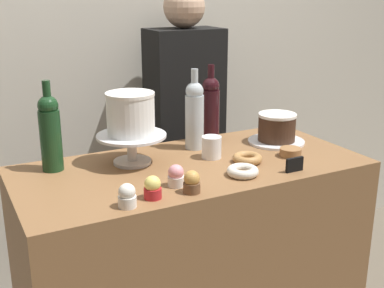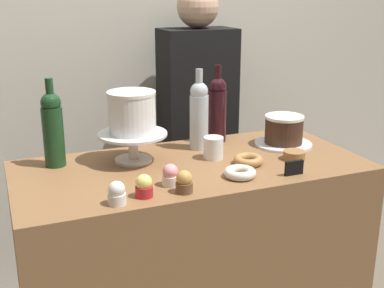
{
  "view_description": "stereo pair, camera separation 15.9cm",
  "coord_description": "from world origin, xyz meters",
  "px_view_note": "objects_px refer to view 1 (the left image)",
  "views": [
    {
      "loc": [
        -0.8,
        -1.55,
        1.59
      ],
      "look_at": [
        0.0,
        0.0,
        1.04
      ],
      "focal_mm": 46.62,
      "sensor_mm": 36.0,
      "label": 1
    },
    {
      "loc": [
        -0.66,
        -1.61,
        1.59
      ],
      "look_at": [
        0.0,
        0.0,
        1.04
      ],
      "focal_mm": 46.62,
      "sensor_mm": 36.0,
      "label": 2
    }
  ],
  "objects_px": {
    "wine_bottle_clear": "(195,114)",
    "price_sign_chalkboard": "(295,165)",
    "donut_sugar": "(243,171)",
    "cookie_stack": "(290,152)",
    "coffee_cup_ceramic": "(212,147)",
    "barista_figure": "(185,140)",
    "white_layer_cake": "(131,114)",
    "donut_maple": "(247,158)",
    "chocolate_round_cake": "(277,127)",
    "cake_stand_pedestal": "(132,143)",
    "cupcake_lemon": "(153,188)",
    "wine_bottle_dark_red": "(211,107)",
    "cupcake_vanilla": "(127,196)",
    "cupcake_caramel": "(192,182)",
    "cupcake_strawberry": "(176,176)",
    "wine_bottle_green": "(50,131)"
  },
  "relations": [
    {
      "from": "cookie_stack",
      "to": "barista_figure",
      "type": "height_order",
      "value": "barista_figure"
    },
    {
      "from": "wine_bottle_clear",
      "to": "cookie_stack",
      "type": "height_order",
      "value": "wine_bottle_clear"
    },
    {
      "from": "cake_stand_pedestal",
      "to": "cookie_stack",
      "type": "xyz_separation_m",
      "value": [
        0.58,
        -0.21,
        -0.06
      ]
    },
    {
      "from": "chocolate_round_cake",
      "to": "barista_figure",
      "type": "relative_size",
      "value": 0.1
    },
    {
      "from": "donut_sugar",
      "to": "cookie_stack",
      "type": "height_order",
      "value": "same"
    },
    {
      "from": "coffee_cup_ceramic",
      "to": "barista_figure",
      "type": "relative_size",
      "value": 0.05
    },
    {
      "from": "coffee_cup_ceramic",
      "to": "wine_bottle_clear",
      "type": "bearing_deg",
      "value": 91.01
    },
    {
      "from": "cupcake_lemon",
      "to": "donut_sugar",
      "type": "xyz_separation_m",
      "value": [
        0.36,
        0.04,
        -0.02
      ]
    },
    {
      "from": "wine_bottle_green",
      "to": "cupcake_strawberry",
      "type": "xyz_separation_m",
      "value": [
        0.33,
        -0.34,
        -0.11
      ]
    },
    {
      "from": "white_layer_cake",
      "to": "cupcake_caramel",
      "type": "height_order",
      "value": "white_layer_cake"
    },
    {
      "from": "white_layer_cake",
      "to": "cupcake_lemon",
      "type": "relative_size",
      "value": 2.4
    },
    {
      "from": "chocolate_round_cake",
      "to": "donut_sugar",
      "type": "xyz_separation_m",
      "value": [
        -0.34,
        -0.26,
        -0.05
      ]
    },
    {
      "from": "cookie_stack",
      "to": "cupcake_vanilla",
      "type": "bearing_deg",
      "value": -168.31
    },
    {
      "from": "wine_bottle_clear",
      "to": "price_sign_chalkboard",
      "type": "height_order",
      "value": "wine_bottle_clear"
    },
    {
      "from": "cookie_stack",
      "to": "coffee_cup_ceramic",
      "type": "height_order",
      "value": "coffee_cup_ceramic"
    },
    {
      "from": "wine_bottle_green",
      "to": "barista_figure",
      "type": "relative_size",
      "value": 0.2
    },
    {
      "from": "chocolate_round_cake",
      "to": "cupcake_vanilla",
      "type": "bearing_deg",
      "value": -157.75
    },
    {
      "from": "white_layer_cake",
      "to": "barista_figure",
      "type": "distance_m",
      "value": 0.78
    },
    {
      "from": "wine_bottle_clear",
      "to": "donut_maple",
      "type": "bearing_deg",
      "value": -69.02
    },
    {
      "from": "white_layer_cake",
      "to": "donut_maple",
      "type": "bearing_deg",
      "value": -26.27
    },
    {
      "from": "cookie_stack",
      "to": "wine_bottle_dark_red",
      "type": "bearing_deg",
      "value": 117.44
    },
    {
      "from": "cake_stand_pedestal",
      "to": "cupcake_lemon",
      "type": "height_order",
      "value": "cake_stand_pedestal"
    },
    {
      "from": "coffee_cup_ceramic",
      "to": "cupcake_vanilla",
      "type": "bearing_deg",
      "value": -148.15
    },
    {
      "from": "wine_bottle_clear",
      "to": "wine_bottle_green",
      "type": "bearing_deg",
      "value": 179.08
    },
    {
      "from": "wine_bottle_dark_red",
      "to": "coffee_cup_ceramic",
      "type": "bearing_deg",
      "value": -118.2
    },
    {
      "from": "cupcake_strawberry",
      "to": "cupcake_lemon",
      "type": "bearing_deg",
      "value": -151.86
    },
    {
      "from": "white_layer_cake",
      "to": "cookie_stack",
      "type": "xyz_separation_m",
      "value": [
        0.58,
        -0.21,
        -0.17
      ]
    },
    {
      "from": "cookie_stack",
      "to": "cake_stand_pedestal",
      "type": "bearing_deg",
      "value": 160.17
    },
    {
      "from": "wine_bottle_clear",
      "to": "donut_sugar",
      "type": "xyz_separation_m",
      "value": [
        0.01,
        -0.35,
        -0.13
      ]
    },
    {
      "from": "price_sign_chalkboard",
      "to": "barista_figure",
      "type": "height_order",
      "value": "barista_figure"
    },
    {
      "from": "price_sign_chalkboard",
      "to": "cupcake_vanilla",
      "type": "bearing_deg",
      "value": -179.15
    },
    {
      "from": "donut_maple",
      "to": "donut_sugar",
      "type": "height_order",
      "value": "same"
    },
    {
      "from": "chocolate_round_cake",
      "to": "donut_sugar",
      "type": "distance_m",
      "value": 0.43
    },
    {
      "from": "wine_bottle_clear",
      "to": "cupcake_vanilla",
      "type": "distance_m",
      "value": 0.62
    },
    {
      "from": "white_layer_cake",
      "to": "chocolate_round_cake",
      "type": "xyz_separation_m",
      "value": [
        0.63,
        -0.04,
        -0.12
      ]
    },
    {
      "from": "cake_stand_pedestal",
      "to": "white_layer_cake",
      "type": "relative_size",
      "value": 1.45
    },
    {
      "from": "white_layer_cake",
      "to": "cupcake_vanilla",
      "type": "height_order",
      "value": "white_layer_cake"
    },
    {
      "from": "cake_stand_pedestal",
      "to": "coffee_cup_ceramic",
      "type": "relative_size",
      "value": 3.04
    },
    {
      "from": "price_sign_chalkboard",
      "to": "wine_bottle_dark_red",
      "type": "bearing_deg",
      "value": 99.46
    },
    {
      "from": "white_layer_cake",
      "to": "wine_bottle_dark_red",
      "type": "xyz_separation_m",
      "value": [
        0.4,
        0.12,
        -0.05
      ]
    },
    {
      "from": "coffee_cup_ceramic",
      "to": "barista_figure",
      "type": "xyz_separation_m",
      "value": [
        0.19,
        0.6,
        -0.16
      ]
    },
    {
      "from": "wine_bottle_green",
      "to": "cupcake_vanilla",
      "type": "bearing_deg",
      "value": -73.41
    },
    {
      "from": "donut_sugar",
      "to": "wine_bottle_dark_red",
      "type": "bearing_deg",
      "value": 75.77
    },
    {
      "from": "chocolate_round_cake",
      "to": "cupcake_caramel",
      "type": "height_order",
      "value": "chocolate_round_cake"
    },
    {
      "from": "price_sign_chalkboard",
      "to": "barista_figure",
      "type": "xyz_separation_m",
      "value": [
        -0.0,
        0.87,
        -0.15
      ]
    },
    {
      "from": "wine_bottle_clear",
      "to": "cupcake_strawberry",
      "type": "xyz_separation_m",
      "value": [
        -0.24,
        -0.33,
        -0.11
      ]
    },
    {
      "from": "wine_bottle_clear",
      "to": "cupcake_vanilla",
      "type": "bearing_deg",
      "value": -136.99
    },
    {
      "from": "cupcake_strawberry",
      "to": "donut_sugar",
      "type": "relative_size",
      "value": 0.66
    },
    {
      "from": "wine_bottle_dark_red",
      "to": "barista_figure",
      "type": "relative_size",
      "value": 0.2
    },
    {
      "from": "cake_stand_pedestal",
      "to": "cupcake_strawberry",
      "type": "distance_m",
      "value": 0.28
    }
  ]
}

